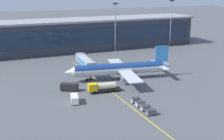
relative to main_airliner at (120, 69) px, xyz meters
name	(u,v)px	position (x,y,z in m)	size (l,w,h in m)	color
ground_plane	(110,90)	(-8.05, -9.71, -4.07)	(700.00, 700.00, 0.00)	#515459
apron_lead_in_line	(107,88)	(-8.50, -7.71, -4.07)	(0.30, 80.00, 0.01)	yellow
terminal_building	(42,37)	(-18.75, 57.93, 4.24)	(175.61, 21.78, 16.57)	#2D333D
main_airliner	(120,69)	(0.00, 0.00, 0.00)	(41.57, 33.02, 11.93)	silver
jet_bridge	(85,61)	(-10.03, 11.88, 0.97)	(4.43, 18.58, 6.76)	#B2B7BC
fuel_tanker	(102,87)	(-11.33, -10.72, -2.32)	(11.00, 3.57, 3.25)	#232326
lavatory_truck	(69,87)	(-20.99, -5.02, -2.65)	(6.17, 4.90, 2.50)	black
crew_van	(74,98)	(-22.13, -15.80, -2.76)	(3.05, 5.32, 2.30)	white
baggage_cart_0	(151,112)	(-5.53, -32.44, -3.29)	(2.69, 1.68, 1.48)	#595B60
baggage_cart_1	(146,108)	(-5.45, -29.24, -3.29)	(2.69, 1.68, 1.48)	gray
baggage_cart_2	(140,104)	(-5.37, -26.04, -3.29)	(2.69, 1.68, 1.48)	#B2B7BC
baggage_cart_3	(136,100)	(-5.29, -22.84, -3.29)	(2.69, 1.68, 1.48)	gray
apron_light_mast_0	(115,24)	(17.77, 45.97, 10.67)	(2.80, 0.50, 25.43)	gray
apron_light_mast_1	(171,20)	(52.21, 45.97, 11.15)	(2.80, 0.50, 26.37)	gray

